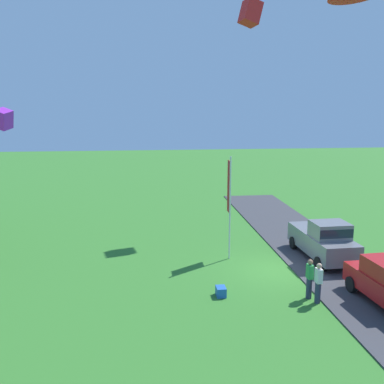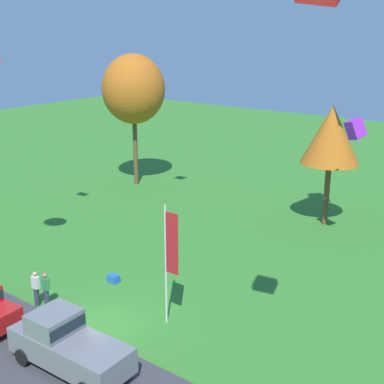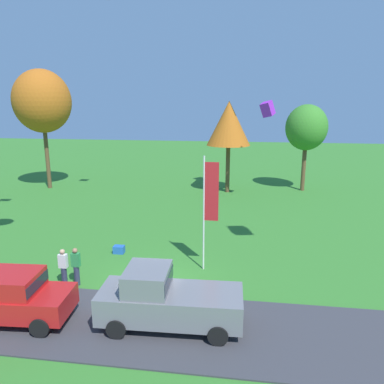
% 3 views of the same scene
% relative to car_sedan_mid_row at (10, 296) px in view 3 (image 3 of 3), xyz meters
% --- Properties ---
extents(ground_plane, '(120.00, 120.00, 0.00)m').
position_rel_car_sedan_mid_row_xyz_m(ground_plane, '(4.37, 3.30, -1.04)').
color(ground_plane, '#337528').
extents(pavement_strip, '(36.00, 4.40, 0.06)m').
position_rel_car_sedan_mid_row_xyz_m(pavement_strip, '(4.37, 0.38, -1.01)').
color(pavement_strip, '#38383D').
rests_on(pavement_strip, ground).
extents(car_sedan_mid_row, '(4.51, 2.19, 1.84)m').
position_rel_car_sedan_mid_row_xyz_m(car_sedan_mid_row, '(0.00, 0.00, 0.00)').
color(car_sedan_mid_row, red).
rests_on(car_sedan_mid_row, ground).
extents(car_pickup_by_flagpole, '(5.06, 2.19, 2.14)m').
position_rel_car_sedan_mid_row_xyz_m(car_pickup_by_flagpole, '(5.56, 0.48, 0.07)').
color(car_pickup_by_flagpole, slate).
rests_on(car_pickup_by_flagpole, ground).
extents(person_on_lawn, '(0.36, 0.24, 1.71)m').
position_rel_car_sedan_mid_row_xyz_m(person_on_lawn, '(1.11, 2.98, -0.16)').
color(person_on_lawn, '#2D334C').
rests_on(person_on_lawn, ground).
extents(person_watching_sky, '(0.36, 0.24, 1.71)m').
position_rel_car_sedan_mid_row_xyz_m(person_watching_sky, '(0.62, 2.79, -0.16)').
color(person_watching_sky, '#2D334C').
rests_on(person_watching_sky, ground).
extents(tree_far_right, '(4.99, 4.99, 10.53)m').
position_rel_car_sedan_mid_row_xyz_m(tree_far_right, '(-9.59, 20.44, 6.72)').
color(tree_far_right, brown).
rests_on(tree_far_right, ground).
extents(tree_right_of_center, '(3.71, 3.71, 7.83)m').
position_rel_car_sedan_mid_row_xyz_m(tree_right_of_center, '(6.73, 21.11, 4.89)').
color(tree_right_of_center, brown).
rests_on(tree_right_of_center, ground).
extents(tree_left_of_center, '(3.58, 3.58, 7.55)m').
position_rel_car_sedan_mid_row_xyz_m(tree_left_of_center, '(13.37, 22.67, 4.50)').
color(tree_left_of_center, brown).
rests_on(tree_left_of_center, ground).
extents(flag_banner, '(0.71, 0.08, 5.44)m').
position_rel_car_sedan_mid_row_xyz_m(flag_banner, '(6.61, 5.33, 2.41)').
color(flag_banner, silver).
rests_on(flag_banner, ground).
extents(cooler_box, '(0.56, 0.40, 0.40)m').
position_rel_car_sedan_mid_row_xyz_m(cooler_box, '(1.75, 6.61, -0.84)').
color(cooler_box, blue).
rests_on(cooler_box, ground).
extents(kite_box_over_trees, '(1.24, 1.13, 1.30)m').
position_rel_car_sedan_mid_row_xyz_m(kite_box_over_trees, '(9.69, 17.20, 6.21)').
color(kite_box_over_trees, purple).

